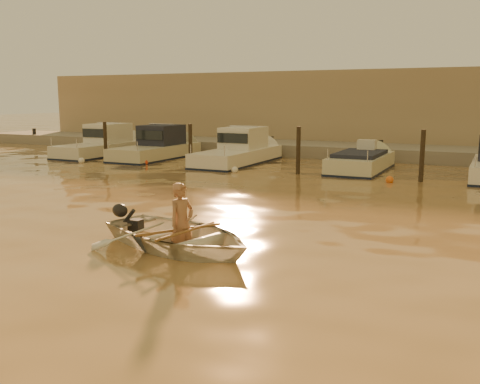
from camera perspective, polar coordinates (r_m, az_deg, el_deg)
The scene contains 20 objects.
ground_plane at distance 11.02m, azimuth -18.04°, elevation -7.28°, with size 160.00×160.00×0.00m, color brown.
dinghy at distance 11.53m, azimuth -6.55°, elevation -4.64°, with size 2.75×3.84×0.80m, color silver.
person at distance 11.39m, azimuth -6.24°, elevation -3.33°, with size 0.63×0.41×1.73m, color #96684B.
outboard_motor at distance 12.65m, azimuth -11.14°, elevation -3.44°, with size 0.90×0.40×0.70m, color black, non-canonical shape.
oar_port at distance 11.31m, azimuth -5.71°, elevation -4.17°, with size 0.06×0.06×2.10m, color brown.
oar_starboard at distance 11.46m, azimuth -6.39°, elevation -4.00°, with size 0.06×0.06×2.10m, color brown.
moored_boat_0 at distance 30.99m, azimuth -14.53°, elevation 4.95°, with size 2.13×6.83×1.75m, color silver, non-canonical shape.
moored_boat_1 at distance 28.78m, azimuth -8.99°, elevation 4.79°, with size 2.20×6.57×1.75m, color beige, non-canonical shape.
moored_boat_2 at distance 26.31m, azimuth -0.23°, elevation 4.43°, with size 2.12×7.16×1.75m, color white, non-canonical shape.
moored_boat_3 at distance 24.31m, azimuth 12.78°, elevation 2.77°, with size 2.02×5.85×0.95m, color beige, non-canonical shape.
piling_0 at distance 27.93m, azimuth -14.15°, elevation 5.02°, with size 0.18×0.18×2.20m, color #2D2319.
piling_1 at distance 25.02m, azimuth -5.31°, elevation 4.73°, with size 0.18×0.18×2.20m, color #2D2319.
piling_2 at distance 22.74m, azimuth 6.23°, elevation 4.19°, with size 0.18×0.18×2.20m, color #2D2319.
piling_3 at distance 21.59m, azimuth 18.84°, elevation 3.40°, with size 0.18×0.18×2.20m, color #2D2319.
fender_a at distance 27.80m, azimuth -16.55°, elevation 3.23°, with size 0.30×0.30×0.30m, color white.
fender_b at distance 26.32m, azimuth -10.12°, elevation 3.13°, with size 0.30×0.30×0.30m, color red.
fender_c at distance 23.16m, azimuth -0.57°, elevation 2.36°, with size 0.30×0.30×0.30m, color white.
fender_d at distance 21.17m, azimuth 15.67°, elevation 1.26°, with size 0.30×0.30×0.30m, color orange.
quay at distance 30.10m, azimuth 11.54°, elevation 4.02°, with size 52.00×4.00×1.00m, color gray.
waterfront_building at distance 35.31m, azimuth 13.93°, elevation 8.45°, with size 46.00×7.00×4.80m, color #9E8466.
Camera 1 is at (7.41, -7.51, 3.18)m, focal length 40.00 mm.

